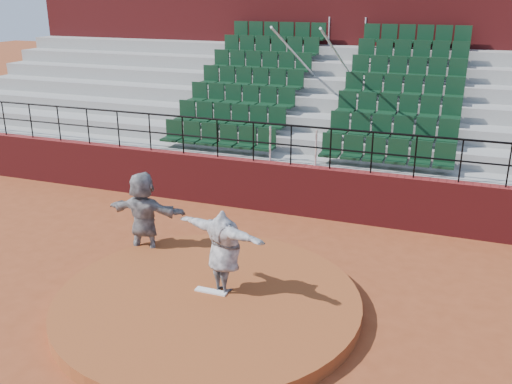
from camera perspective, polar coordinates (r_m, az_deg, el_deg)
ground at (r=10.57m, az=-4.82°, el=-11.49°), size 90.00×90.00×0.00m
pitchers_mound at (r=10.50m, az=-4.84°, el=-10.90°), size 5.50×5.50×0.25m
pitching_rubber at (r=10.55m, az=-4.51°, el=-9.86°), size 0.60×0.15×0.03m
boundary_wall at (r=14.55m, az=3.43°, el=0.31°), size 24.00×0.30×1.30m
wall_railing at (r=14.15m, az=3.54°, el=5.59°), size 24.04×0.05×1.03m
seating_deck at (r=17.71m, az=6.97°, el=6.39°), size 24.00×5.97×4.63m
press_box_facade at (r=21.21m, az=9.84°, el=14.19°), size 24.00×3.00×7.10m
pitcher at (r=10.24m, az=-3.24°, el=-5.92°), size 2.00×1.09×1.57m
fielder at (r=12.29m, az=-11.15°, el=-2.26°), size 1.78×0.65×1.90m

